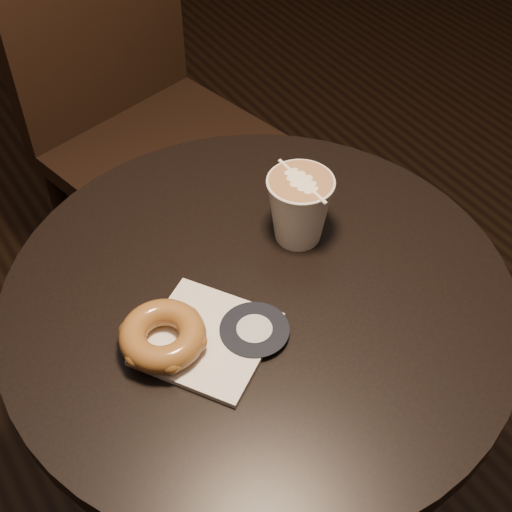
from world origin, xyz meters
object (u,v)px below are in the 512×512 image
object	(u,v)px
doughnut	(163,336)
pastry_bag	(207,339)
cafe_table	(259,375)
latte_cup	(299,209)
chair	(132,90)

from	to	relation	value
doughnut	pastry_bag	bearing A→B (deg)	-21.70
cafe_table	latte_cup	xyz separation A→B (m)	(0.11, 0.06, 0.25)
cafe_table	doughnut	bearing A→B (deg)	-175.52
cafe_table	pastry_bag	size ratio (longest dim) A/B	4.96
pastry_bag	latte_cup	distance (m)	0.23
chair	pastry_bag	bearing A→B (deg)	-120.83
latte_cup	chair	bearing A→B (deg)	86.21
pastry_bag	latte_cup	world-z (taller)	latte_cup
chair	latte_cup	bearing A→B (deg)	-106.18
cafe_table	doughnut	world-z (taller)	doughnut
cafe_table	chair	xyz separation A→B (m)	(0.15, 0.72, 0.07)
cafe_table	doughnut	size ratio (longest dim) A/B	6.88
pastry_bag	doughnut	size ratio (longest dim) A/B	1.39
chair	doughnut	bearing A→B (deg)	-124.80
cafe_table	chair	bearing A→B (deg)	78.20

